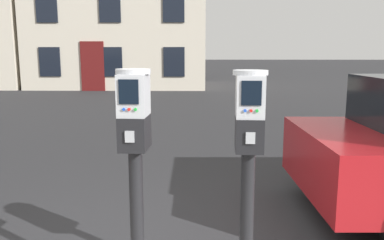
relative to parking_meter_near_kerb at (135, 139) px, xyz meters
name	(u,v)px	position (x,y,z in m)	size (l,w,h in m)	color
parking_meter_near_kerb	(135,139)	(0.00, 0.00, 0.00)	(0.23, 0.26, 1.43)	black
parking_meter_twin_adjacent	(249,141)	(0.72, 0.00, 0.00)	(0.23, 0.26, 1.42)	black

